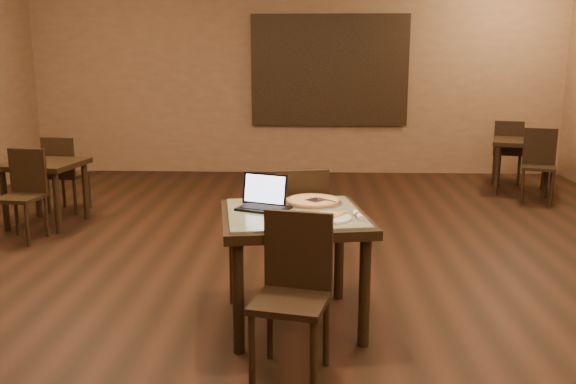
{
  "coord_description": "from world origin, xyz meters",
  "views": [
    {
      "loc": [
        0.23,
        -4.31,
        1.72
      ],
      "look_at": [
        0.08,
        -0.33,
        0.85
      ],
      "focal_mm": 38.0,
      "sensor_mm": 36.0,
      "label": 1
    }
  ],
  "objects_px": {
    "chair_main_far": "(299,222)",
    "other_table_a": "(523,149)",
    "other_table_b_chair_near": "(24,189)",
    "other_table_a_chair_far": "(508,148)",
    "pizza_pan": "(313,203)",
    "chair_main_near": "(294,285)",
    "tiled_table": "(294,227)",
    "laptop": "(264,199)",
    "other_table_b": "(45,173)",
    "other_table_a_chair_near": "(539,161)",
    "other_table_b_chair_far": "(64,170)"
  },
  "relations": [
    {
      "from": "chair_main_far",
      "to": "other_table_a",
      "type": "xyz_separation_m",
      "value": [
        2.86,
        3.59,
        0.04
      ]
    },
    {
      "from": "other_table_b_chair_near",
      "to": "other_table_a_chair_far",
      "type": "bearing_deg",
      "value": 35.42
    },
    {
      "from": "pizza_pan",
      "to": "other_table_b_chair_near",
      "type": "distance_m",
      "value": 3.23
    },
    {
      "from": "other_table_a_chair_far",
      "to": "chair_main_near",
      "type": "bearing_deg",
      "value": 80.5
    },
    {
      "from": "tiled_table",
      "to": "laptop",
      "type": "relative_size",
      "value": 2.8
    },
    {
      "from": "chair_main_near",
      "to": "other_table_b_chair_near",
      "type": "height_order",
      "value": "chair_main_near"
    },
    {
      "from": "pizza_pan",
      "to": "other_table_b",
      "type": "xyz_separation_m",
      "value": [
        -2.79,
        2.12,
        -0.21
      ]
    },
    {
      "from": "tiled_table",
      "to": "pizza_pan",
      "type": "height_order",
      "value": "pizza_pan"
    },
    {
      "from": "pizza_pan",
      "to": "other_table_a",
      "type": "height_order",
      "value": "pizza_pan"
    },
    {
      "from": "chair_main_near",
      "to": "other_table_a_chair_near",
      "type": "relative_size",
      "value": 1.01
    },
    {
      "from": "other_table_a_chair_far",
      "to": "other_table_b_chair_near",
      "type": "relative_size",
      "value": 1.02
    },
    {
      "from": "chair_main_near",
      "to": "pizza_pan",
      "type": "height_order",
      "value": "chair_main_near"
    },
    {
      "from": "chair_main_near",
      "to": "pizza_pan",
      "type": "bearing_deg",
      "value": 96.01
    },
    {
      "from": "other_table_a",
      "to": "other_table_a_chair_near",
      "type": "distance_m",
      "value": 0.53
    },
    {
      "from": "other_table_b",
      "to": "laptop",
      "type": "bearing_deg",
      "value": -34.65
    },
    {
      "from": "other_table_b",
      "to": "other_table_a",
      "type": "bearing_deg",
      "value": 26.26
    },
    {
      "from": "other_table_a_chair_far",
      "to": "laptop",
      "type": "bearing_deg",
      "value": 75.01
    },
    {
      "from": "laptop",
      "to": "other_table_b_chair_far",
      "type": "relative_size",
      "value": 0.43
    },
    {
      "from": "tiled_table",
      "to": "other_table_a_chair_far",
      "type": "bearing_deg",
      "value": 49.91
    },
    {
      "from": "chair_main_near",
      "to": "other_table_b",
      "type": "distance_m",
      "value": 4.02
    },
    {
      "from": "tiled_table",
      "to": "other_table_a_chair_near",
      "type": "height_order",
      "value": "other_table_a_chair_near"
    },
    {
      "from": "tiled_table",
      "to": "laptop",
      "type": "bearing_deg",
      "value": 144.26
    },
    {
      "from": "chair_main_far",
      "to": "other_table_a",
      "type": "distance_m",
      "value": 4.59
    },
    {
      "from": "tiled_table",
      "to": "other_table_b",
      "type": "xyz_separation_m",
      "value": [
        -2.67,
        2.36,
        -0.1
      ]
    },
    {
      "from": "chair_main_far",
      "to": "other_table_b",
      "type": "xyz_separation_m",
      "value": [
        -2.69,
        1.74,
        0.03
      ]
    },
    {
      "from": "tiled_table",
      "to": "other_table_a",
      "type": "distance_m",
      "value": 5.1
    },
    {
      "from": "other_table_a_chair_near",
      "to": "other_table_b",
      "type": "distance_m",
      "value": 5.73
    },
    {
      "from": "tiled_table",
      "to": "other_table_a_chair_far",
      "type": "relative_size",
      "value": 1.18
    },
    {
      "from": "pizza_pan",
      "to": "other_table_b_chair_far",
      "type": "distance_m",
      "value": 3.86
    },
    {
      "from": "tiled_table",
      "to": "laptop",
      "type": "distance_m",
      "value": 0.28
    },
    {
      "from": "other_table_a_chair_near",
      "to": "other_table_a_chair_far",
      "type": "distance_m",
      "value": 1.05
    },
    {
      "from": "pizza_pan",
      "to": "chair_main_near",
      "type": "bearing_deg",
      "value": -96.78
    },
    {
      "from": "laptop",
      "to": "other_table_b",
      "type": "relative_size",
      "value": 0.46
    },
    {
      "from": "chair_main_near",
      "to": "pizza_pan",
      "type": "xyz_separation_m",
      "value": [
        0.1,
        0.86,
        0.26
      ]
    },
    {
      "from": "other_table_b_chair_near",
      "to": "other_table_b_chair_far",
      "type": "bearing_deg",
      "value": 98.99
    },
    {
      "from": "other_table_b",
      "to": "pizza_pan",
      "type": "bearing_deg",
      "value": -29.43
    },
    {
      "from": "other_table_a",
      "to": "laptop",
      "type": "bearing_deg",
      "value": -108.42
    },
    {
      "from": "tiled_table",
      "to": "other_table_a_chair_near",
      "type": "distance_m",
      "value": 4.7
    },
    {
      "from": "tiled_table",
      "to": "other_table_a_chair_near",
      "type": "relative_size",
      "value": 1.18
    },
    {
      "from": "chair_main_far",
      "to": "laptop",
      "type": "relative_size",
      "value": 2.49
    },
    {
      "from": "other_table_a_chair_near",
      "to": "pizza_pan",
      "type": "bearing_deg",
      "value": -110.49
    },
    {
      "from": "chair_main_near",
      "to": "pizza_pan",
      "type": "distance_m",
      "value": 0.91
    },
    {
      "from": "laptop",
      "to": "other_table_a_chair_far",
      "type": "height_order",
      "value": "laptop"
    },
    {
      "from": "chair_main_near",
      "to": "other_table_b",
      "type": "relative_size",
      "value": 1.11
    },
    {
      "from": "chair_main_near",
      "to": "other_table_b_chair_near",
      "type": "distance_m",
      "value": 3.65
    },
    {
      "from": "other_table_b_chair_near",
      "to": "other_table_a",
      "type": "bearing_deg",
      "value": 30.9
    },
    {
      "from": "laptop",
      "to": "chair_main_far",
      "type": "bearing_deg",
      "value": 89.14
    },
    {
      "from": "chair_main_near",
      "to": "other_table_a_chair_near",
      "type": "xyz_separation_m",
      "value": [
        2.88,
        4.31,
        -0.01
      ]
    },
    {
      "from": "other_table_b_chair_far",
      "to": "other_table_a",
      "type": "bearing_deg",
      "value": -158.63
    },
    {
      "from": "other_table_b_chair_far",
      "to": "pizza_pan",
      "type": "bearing_deg",
      "value": 144.6
    }
  ]
}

